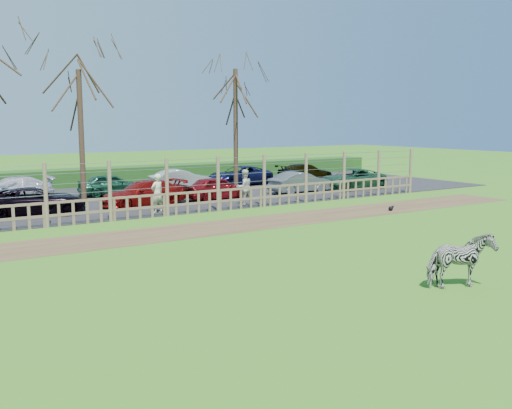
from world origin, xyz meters
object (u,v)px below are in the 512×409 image
visitor_a (157,193)px  visitor_b (244,187)px  car_2 (35,201)px  car_12 (239,176)px  car_3 (143,193)px  car_9 (11,189)px  car_11 (181,180)px  tree_mid (80,104)px  tree_right (236,100)px  car_10 (112,185)px  car_13 (306,173)px  crow (391,208)px  car_5 (300,182)px  car_4 (217,188)px  zebra (460,261)px  car_6 (352,179)px

visitor_a → visitor_b: same height
car_2 → car_12: (13.44, 5.26, 0.00)m
visitor_b → car_3: (-4.16, 2.45, -0.26)m
car_9 → car_2: bearing=-0.3°
visitor_a → car_11: 8.61m
tree_mid → car_3: 5.29m
visitor_b → car_3: 4.83m
visitor_b → car_2: 9.43m
car_2 → car_11: size_ratio=1.19×
tree_right → tree_mid: bearing=-176.8°
visitor_b → car_9: size_ratio=0.42×
car_10 → car_13: 13.32m
crow → car_9: car_9 is taller
car_5 → car_9: (-14.30, 5.34, 0.00)m
car_11 → car_13: (8.97, -0.42, 0.00)m
visitor_a → crow: size_ratio=6.00×
tree_mid → car_4: (6.19, -2.32, -4.23)m
car_4 → car_9: size_ratio=0.85×
tree_mid → visitor_b: 8.86m
visitor_a → car_4: size_ratio=0.49×
zebra → car_10: zebra is taller
zebra → car_13: size_ratio=0.39×
car_3 → car_4: size_ratio=1.17×
car_9 → car_10: (5.01, -0.66, 0.00)m
crow → visitor_a: bearing=151.2°
tree_mid → car_3: tree_mid is taller
car_2 → car_10: (4.93, 4.61, 0.00)m
zebra → car_6: bearing=-18.6°
car_3 → car_9: size_ratio=1.00×
tree_right → crow: tree_right is taller
visitor_a → car_12: (8.74, 7.48, -0.26)m
zebra → car_2: size_ratio=0.38×
zebra → car_11: 22.14m
car_4 → car_6: 9.05m
tree_mid → car_12: tree_mid is taller
car_6 → tree_right: bearing=-117.9°
car_12 → zebra: bearing=-23.5°
tree_right → car_9: size_ratio=1.78×
zebra → crow: zebra is taller
car_12 → car_6: bearing=34.2°
visitor_a → car_2: bearing=-43.7°
car_11 → car_9: bearing=92.9°
visitor_a → visitor_b: 4.42m
visitor_a → car_9: size_ratio=0.42×
car_12 → car_13: bearing=76.8°
zebra → visitor_a: visitor_a is taller
car_3 → car_4: (4.00, -0.01, 0.00)m
visitor_b → car_11: 7.44m
car_11 → tree_right: bearing=-126.8°
car_3 → car_6: (13.05, -0.27, 0.00)m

